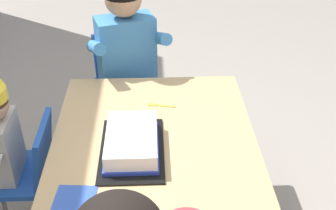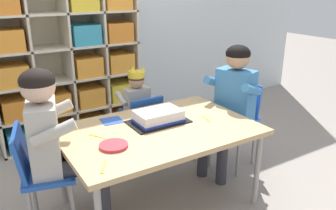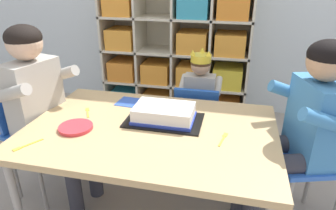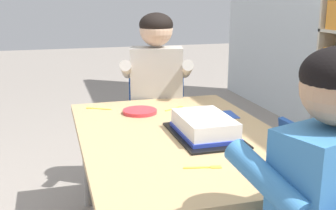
{
  "view_description": "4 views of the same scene",
  "coord_description": "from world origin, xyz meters",
  "px_view_note": "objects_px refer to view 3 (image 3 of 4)",
  "views": [
    {
      "loc": [
        -1.3,
        0.0,
        1.68
      ],
      "look_at": [
        0.01,
        -0.05,
        0.82
      ],
      "focal_mm": 45.96,
      "sensor_mm": 36.0,
      "label": 1
    },
    {
      "loc": [
        -1.05,
        -1.82,
        1.5
      ],
      "look_at": [
        0.09,
        0.02,
        0.72
      ],
      "focal_mm": 36.75,
      "sensor_mm": 36.0,
      "label": 2
    },
    {
      "loc": [
        0.4,
        -1.3,
        1.32
      ],
      "look_at": [
        0.09,
        0.0,
        0.72
      ],
      "focal_mm": 32.09,
      "sensor_mm": 36.0,
      "label": 3
    },
    {
      "loc": [
        1.62,
        -0.52,
        1.16
      ],
      "look_at": [
        -0.03,
        -0.05,
        0.71
      ],
      "focal_mm": 44.62,
      "sensor_mm": 36.0,
      "label": 4
    }
  ],
  "objects_px": {
    "activity_table": "(151,135)",
    "child_with_crown": "(200,91)",
    "paper_plate_stack": "(76,127)",
    "birthday_cake_on_tray": "(164,115)",
    "classroom_chair_blue": "(197,117)",
    "adult_helper_seated": "(42,97)",
    "guest_at_table_side": "(303,121)",
    "classroom_chair_adult_side": "(35,125)",
    "classroom_chair_guest_side": "(317,156)",
    "fork_scattered_mid_table": "(223,138)",
    "fork_beside_plate_stack": "(88,112)",
    "fork_near_child_seat": "(26,145)"
  },
  "relations": [
    {
      "from": "activity_table",
      "to": "child_with_crown",
      "type": "relative_size",
      "value": 1.5
    },
    {
      "from": "activity_table",
      "to": "birthday_cake_on_tray",
      "type": "xyz_separation_m",
      "value": [
        0.05,
        0.09,
        0.08
      ]
    },
    {
      "from": "child_with_crown",
      "to": "birthday_cake_on_tray",
      "type": "height_order",
      "value": "child_with_crown"
    },
    {
      "from": "classroom_chair_adult_side",
      "to": "adult_helper_seated",
      "type": "bearing_deg",
      "value": -90.0
    },
    {
      "from": "classroom_chair_adult_side",
      "to": "fork_near_child_seat",
      "type": "relative_size",
      "value": 5.65
    },
    {
      "from": "fork_beside_plate_stack",
      "to": "classroom_chair_guest_side",
      "type": "bearing_deg",
      "value": 63.45
    },
    {
      "from": "adult_helper_seated",
      "to": "guest_at_table_side",
      "type": "xyz_separation_m",
      "value": [
        1.4,
        0.06,
        -0.02
      ]
    },
    {
      "from": "birthday_cake_on_tray",
      "to": "classroom_chair_blue",
      "type": "bearing_deg",
      "value": 76.55
    },
    {
      "from": "classroom_chair_adult_side",
      "to": "classroom_chair_guest_side",
      "type": "bearing_deg",
      "value": -73.92
    },
    {
      "from": "fork_beside_plate_stack",
      "to": "fork_near_child_seat",
      "type": "xyz_separation_m",
      "value": [
        -0.11,
        -0.4,
        0.0
      ]
    },
    {
      "from": "classroom_chair_blue",
      "to": "fork_scattered_mid_table",
      "type": "xyz_separation_m",
      "value": [
        0.2,
        -0.61,
        0.2
      ]
    },
    {
      "from": "activity_table",
      "to": "fork_near_child_seat",
      "type": "distance_m",
      "value": 0.59
    },
    {
      "from": "classroom_chair_guest_side",
      "to": "fork_beside_plate_stack",
      "type": "relative_size",
      "value": 6.04
    },
    {
      "from": "guest_at_table_side",
      "to": "fork_scattered_mid_table",
      "type": "bearing_deg",
      "value": -85.47
    },
    {
      "from": "birthday_cake_on_tray",
      "to": "classroom_chair_guest_side",
      "type": "bearing_deg",
      "value": 4.79
    },
    {
      "from": "adult_helper_seated",
      "to": "child_with_crown",
      "type": "bearing_deg",
      "value": -38.77
    },
    {
      "from": "child_with_crown",
      "to": "paper_plate_stack",
      "type": "height_order",
      "value": "child_with_crown"
    },
    {
      "from": "classroom_chair_adult_side",
      "to": "fork_beside_plate_stack",
      "type": "distance_m",
      "value": 0.38
    },
    {
      "from": "classroom_chair_blue",
      "to": "guest_at_table_side",
      "type": "distance_m",
      "value": 0.78
    },
    {
      "from": "child_with_crown",
      "to": "guest_at_table_side",
      "type": "bearing_deg",
      "value": 134.86
    },
    {
      "from": "classroom_chair_guest_side",
      "to": "activity_table",
      "type": "bearing_deg",
      "value": -97.12
    },
    {
      "from": "classroom_chair_adult_side",
      "to": "fork_beside_plate_stack",
      "type": "relative_size",
      "value": 6.19
    },
    {
      "from": "birthday_cake_on_tray",
      "to": "guest_at_table_side",
      "type": "bearing_deg",
      "value": 2.69
    },
    {
      "from": "fork_scattered_mid_table",
      "to": "classroom_chair_adult_side",
      "type": "bearing_deg",
      "value": -84.26
    },
    {
      "from": "child_with_crown",
      "to": "birthday_cake_on_tray",
      "type": "relative_size",
      "value": 2.08
    },
    {
      "from": "classroom_chair_adult_side",
      "to": "classroom_chair_guest_side",
      "type": "height_order",
      "value": "classroom_chair_adult_side"
    },
    {
      "from": "child_with_crown",
      "to": "fork_near_child_seat",
      "type": "xyz_separation_m",
      "value": [
        -0.68,
        -0.99,
        0.05
      ]
    },
    {
      "from": "birthday_cake_on_tray",
      "to": "paper_plate_stack",
      "type": "height_order",
      "value": "birthday_cake_on_tray"
    },
    {
      "from": "paper_plate_stack",
      "to": "fork_near_child_seat",
      "type": "relative_size",
      "value": 1.34
    },
    {
      "from": "child_with_crown",
      "to": "fork_scattered_mid_table",
      "type": "xyz_separation_m",
      "value": [
        0.2,
        -0.72,
        0.05
      ]
    },
    {
      "from": "activity_table",
      "to": "classroom_chair_blue",
      "type": "relative_size",
      "value": 2.03
    },
    {
      "from": "birthday_cake_on_tray",
      "to": "paper_plate_stack",
      "type": "bearing_deg",
      "value": -155.55
    },
    {
      "from": "child_with_crown",
      "to": "classroom_chair_adult_side",
      "type": "height_order",
      "value": "child_with_crown"
    },
    {
      "from": "classroom_chair_adult_side",
      "to": "adult_helper_seated",
      "type": "height_order",
      "value": "adult_helper_seated"
    },
    {
      "from": "activity_table",
      "to": "adult_helper_seated",
      "type": "distance_m",
      "value": 0.67
    },
    {
      "from": "birthday_cake_on_tray",
      "to": "child_with_crown",
      "type": "bearing_deg",
      "value": 78.94
    },
    {
      "from": "child_with_crown",
      "to": "fork_near_child_seat",
      "type": "bearing_deg",
      "value": 55.3
    },
    {
      "from": "child_with_crown",
      "to": "fork_beside_plate_stack",
      "type": "relative_size",
      "value": 7.28
    },
    {
      "from": "activity_table",
      "to": "paper_plate_stack",
      "type": "xyz_separation_m",
      "value": [
        -0.37,
        -0.1,
        0.05
      ]
    },
    {
      "from": "fork_near_child_seat",
      "to": "classroom_chair_adult_side",
      "type": "bearing_deg",
      "value": 63.74
    },
    {
      "from": "birthday_cake_on_tray",
      "to": "fork_beside_plate_stack",
      "type": "relative_size",
      "value": 3.49
    },
    {
      "from": "activity_table",
      "to": "paper_plate_stack",
      "type": "relative_size",
      "value": 7.43
    },
    {
      "from": "activity_table",
      "to": "classroom_chair_adult_side",
      "type": "distance_m",
      "value": 0.77
    },
    {
      "from": "child_with_crown",
      "to": "birthday_cake_on_tray",
      "type": "distance_m",
      "value": 0.62
    },
    {
      "from": "child_with_crown",
      "to": "classroom_chair_guest_side",
      "type": "height_order",
      "value": "child_with_crown"
    },
    {
      "from": "classroom_chair_adult_side",
      "to": "guest_at_table_side",
      "type": "relative_size",
      "value": 0.69
    },
    {
      "from": "fork_beside_plate_stack",
      "to": "fork_near_child_seat",
      "type": "distance_m",
      "value": 0.41
    },
    {
      "from": "child_with_crown",
      "to": "paper_plate_stack",
      "type": "xyz_separation_m",
      "value": [
        -0.53,
        -0.79,
        0.06
      ]
    },
    {
      "from": "classroom_chair_guest_side",
      "to": "paper_plate_stack",
      "type": "height_order",
      "value": "classroom_chair_guest_side"
    },
    {
      "from": "activity_table",
      "to": "child_with_crown",
      "type": "bearing_deg",
      "value": 76.38
    }
  ]
}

